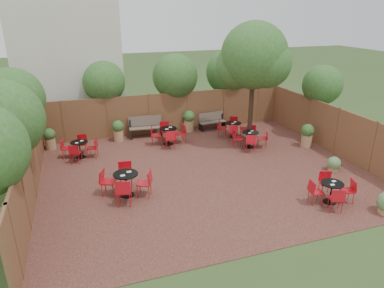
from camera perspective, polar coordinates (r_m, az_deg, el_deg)
name	(u,v)px	position (r m, az deg, el deg)	size (l,w,h in m)	color
ground	(204,172)	(13.45, 1.96, -4.55)	(80.00, 80.00, 0.00)	#354F23
courtyard_paving	(204,171)	(13.45, 1.96, -4.51)	(12.00, 10.00, 0.02)	#371916
fence_back	(169,113)	(17.57, -3.72, 5.15)	(12.00, 0.08, 2.00)	brown
fence_left	(31,169)	(12.44, -24.91, -3.80)	(0.08, 10.00, 2.00)	brown
fence_right	(336,131)	(16.06, 22.52, 1.98)	(0.08, 10.00, 2.00)	brown
neighbour_building	(67,48)	(19.42, -19.76, 14.56)	(5.00, 4.00, 8.00)	beige
overhang_foliage	(124,94)	(14.36, -11.05, 8.10)	(15.41, 10.67, 2.44)	#29571C
courtyard_tree	(254,59)	(15.37, 10.09, 13.47)	(2.93, 2.86, 5.43)	black
park_bench_left	(146,126)	(17.09, -7.59, 2.90)	(1.65, 0.68, 0.99)	brown
park_bench_right	(212,121)	(18.03, 3.28, 3.81)	(1.44, 0.60, 0.87)	brown
bistro_tables	(193,151)	(14.20, 0.12, -1.09)	(8.96, 8.21, 0.93)	black
planters	(177,130)	(16.32, -2.53, 2.34)	(11.49, 4.32, 1.07)	#A47952
low_shrubs	(382,191)	(12.97, 28.62, -6.75)	(1.79, 3.61, 0.70)	#A47952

